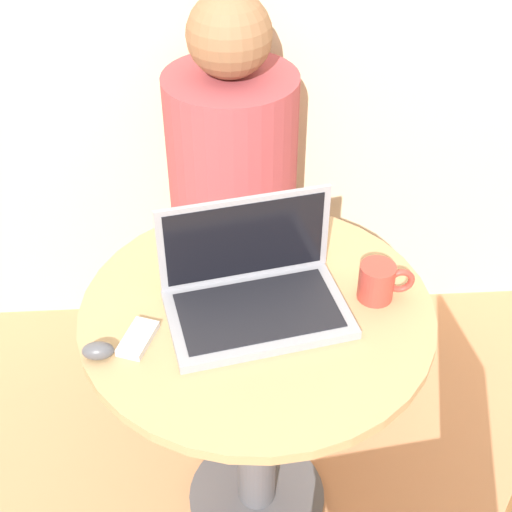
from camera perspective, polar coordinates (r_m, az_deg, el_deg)
name	(u,v)px	position (r m, az deg, el deg)	size (l,w,h in m)	color
ground_plane	(257,497)	(2.09, 0.06, -18.73)	(12.00, 12.00, 0.00)	tan
round_table	(257,368)	(1.67, 0.07, -8.97)	(0.76, 0.76, 0.72)	#4C4C51
laptop	(254,289)	(1.50, -0.13, -2.69)	(0.41, 0.31, 0.23)	gray
cell_phone	(138,339)	(1.47, -9.42, -6.53)	(0.09, 0.12, 0.02)	silver
computer_mouse	(98,351)	(1.45, -12.53, -7.41)	(0.06, 0.04, 0.04)	#4C4C51
coffee_cup	(379,282)	(1.55, 9.78, -2.04)	(0.12, 0.08, 0.09)	#B2382D
person_seated	(235,212)	(2.21, -1.68, 3.58)	(0.40, 0.59, 1.19)	#4C4742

